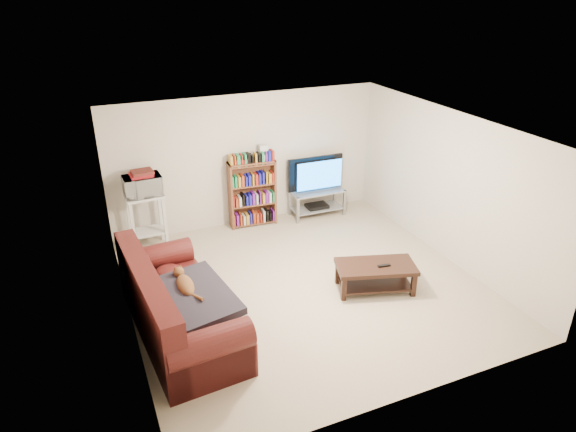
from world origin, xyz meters
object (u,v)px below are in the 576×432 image
sofa (174,311)px  coffee_table (375,272)px  tv_stand (317,198)px  bookshelf (252,193)px

sofa → coffee_table: (2.93, -0.11, -0.06)m
coffee_table → tv_stand: bearing=99.5°
sofa → tv_stand: 4.18m
sofa → bookshelf: (2.03, 2.68, 0.28)m
bookshelf → tv_stand: bearing=-0.8°
tv_stand → bookshelf: bookshelf is taller
tv_stand → sofa: bearing=-140.7°
coffee_table → bookshelf: size_ratio=1.02×
tv_stand → bookshelf: (-1.27, 0.10, 0.29)m
sofa → bookshelf: bookshelf is taller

